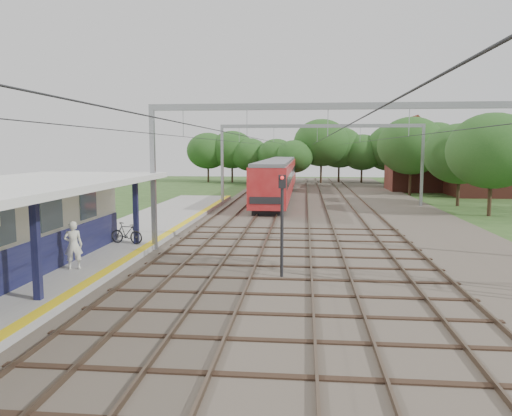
{
  "coord_description": "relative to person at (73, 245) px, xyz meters",
  "views": [
    {
      "loc": [
        2.18,
        -8.12,
        4.95
      ],
      "look_at": [
        -0.55,
        19.76,
        1.6
      ],
      "focal_mm": 35.0,
      "sensor_mm": 36.0,
      "label": 1
    }
  ],
  "objects": [
    {
      "name": "platform",
      "position": [
        -0.9,
        4.16,
        -1.11
      ],
      "size": [
        5.0,
        52.0,
        0.35
      ],
      "primitive_type": "cube",
      "color": "gray",
      "rests_on": "ground"
    },
    {
      "name": "house_near",
      "position": [
        27.6,
        36.16,
        1.7
      ],
      "size": [
        7.0,
        6.12,
        7.89
      ],
      "color": "brown",
      "rests_on": "ground"
    },
    {
      "name": "signal_post",
      "position": [
        7.95,
        0.57,
        1.14
      ],
      "size": [
        0.28,
        0.25,
        3.97
      ],
      "rotation": [
        0.0,
        0.0,
        -0.03
      ],
      "color": "black",
      "rests_on": "ground"
    },
    {
      "name": "train",
      "position": [
        6.1,
        34.74,
        0.81
      ],
      "size": [
        2.86,
        35.57,
        3.76
      ],
      "color": "black",
      "rests_on": "ballast_bed"
    },
    {
      "name": "bicycle",
      "position": [
        0.2,
        5.16,
        -0.42
      ],
      "size": [
        1.79,
        0.85,
        1.04
      ],
      "primitive_type": "imported",
      "rotation": [
        0.0,
        0.0,
        1.35
      ],
      "color": "black",
      "rests_on": "platform"
    },
    {
      "name": "ballast_bed",
      "position": [
        10.6,
        20.16,
        -1.23
      ],
      "size": [
        18.0,
        90.0,
        0.1
      ],
      "primitive_type": "cube",
      "color": "#473D33",
      "rests_on": "ground"
    },
    {
      "name": "catenary_system",
      "position": [
        9.98,
        15.44,
        4.23
      ],
      "size": [
        17.22,
        88.0,
        7.0
      ],
      "color": "gray",
      "rests_on": "ground"
    },
    {
      "name": "tree_band",
      "position": [
        10.44,
        47.28,
        3.64
      ],
      "size": [
        31.72,
        30.88,
        8.82
      ],
      "color": "#382619",
      "rests_on": "ground"
    },
    {
      "name": "person",
      "position": [
        0.0,
        0.0,
        0.0
      ],
      "size": [
        0.8,
        0.67,
        1.87
      ],
      "primitive_type": "imported",
      "rotation": [
        0.0,
        0.0,
        3.53
      ],
      "color": "silver",
      "rests_on": "platform"
    },
    {
      "name": "house_far",
      "position": [
        22.6,
        42.16,
        1.95
      ],
      "size": [
        8.0,
        6.12,
        8.66
      ],
      "color": "brown",
      "rests_on": "ground"
    },
    {
      "name": "rail_tracks",
      "position": [
        8.1,
        20.16,
        -1.11
      ],
      "size": [
        11.8,
        88.0,
        0.15
      ],
      "color": "brown",
      "rests_on": "ballast_bed"
    },
    {
      "name": "yellow_stripe",
      "position": [
        1.35,
        4.16,
        -0.93
      ],
      "size": [
        0.45,
        52.0,
        0.01
      ],
      "primitive_type": "cube",
      "color": "yellow",
      "rests_on": "platform"
    }
  ]
}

